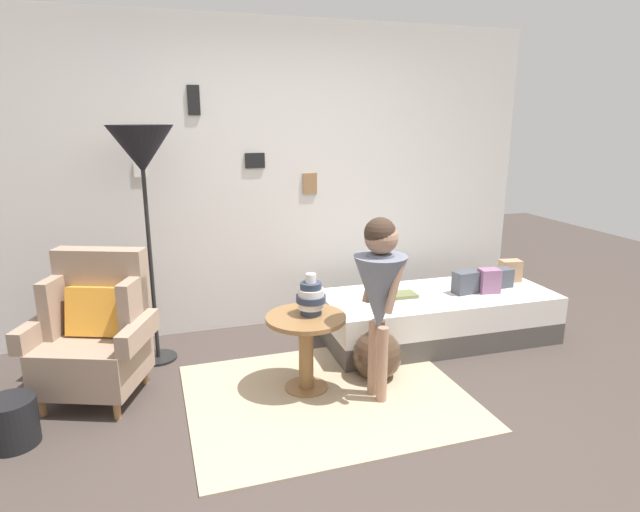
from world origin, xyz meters
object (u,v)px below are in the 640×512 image
(book_on_daybed, at_px, (402,295))
(side_table, at_px, (306,338))
(demijohn_near, at_px, (377,354))
(vase_striped, at_px, (311,298))
(floor_lamp, at_px, (142,156))
(daybed, at_px, (437,316))
(person_child, at_px, (380,285))
(magazine_basket, at_px, (12,422))
(armchair, at_px, (95,333))

(book_on_daybed, bearing_deg, side_table, -152.12)
(demijohn_near, bearing_deg, side_table, -179.76)
(side_table, distance_m, vase_striped, 0.28)
(floor_lamp, bearing_deg, side_table, -39.98)
(daybed, height_order, demijohn_near, demijohn_near)
(person_child, xyz_separation_m, magazine_basket, (-2.18, 0.16, -0.65))
(floor_lamp, bearing_deg, book_on_daybed, -8.59)
(daybed, distance_m, side_table, 1.39)
(demijohn_near, bearing_deg, armchair, 168.93)
(side_table, relative_size, floor_lamp, 0.31)
(floor_lamp, bearing_deg, daybed, -7.83)
(vase_striped, bearing_deg, side_table, -152.71)
(armchair, relative_size, floor_lamp, 0.55)
(armchair, relative_size, book_on_daybed, 4.41)
(armchair, bearing_deg, daybed, 2.74)
(side_table, distance_m, demijohn_near, 0.56)
(side_table, bearing_deg, daybed, 20.89)
(book_on_daybed, height_order, magazine_basket, book_on_daybed)
(vase_striped, relative_size, magazine_basket, 1.01)
(side_table, height_order, magazine_basket, side_table)
(armchair, xyz_separation_m, floor_lamp, (0.38, 0.43, 1.11))
(person_child, bearing_deg, magazine_basket, 175.73)
(book_on_daybed, height_order, demijohn_near, demijohn_near)
(side_table, bearing_deg, magazine_basket, -176.67)
(floor_lamp, distance_m, magazine_basket, 1.86)
(armchair, bearing_deg, floor_lamp, 48.86)
(book_on_daybed, bearing_deg, magazine_basket, -167.36)
(daybed, bearing_deg, book_on_daybed, 176.73)
(daybed, relative_size, floor_lamp, 1.09)
(person_child, bearing_deg, armchair, 160.07)
(vase_striped, bearing_deg, demijohn_near, -2.35)
(vase_striped, xyz_separation_m, book_on_daybed, (0.92, 0.49, -0.24))
(side_table, bearing_deg, person_child, -33.03)
(floor_lamp, bearing_deg, demijohn_near, -28.33)
(side_table, height_order, person_child, person_child)
(daybed, bearing_deg, vase_striped, -159.34)
(daybed, relative_size, demijohn_near, 4.40)
(vase_striped, height_order, person_child, person_child)
(side_table, relative_size, demijohn_near, 1.23)
(side_table, relative_size, vase_striped, 1.90)
(armchair, bearing_deg, side_table, -15.35)
(floor_lamp, xyz_separation_m, person_child, (1.37, -1.07, -0.76))
(side_table, distance_m, book_on_daybed, 1.09)
(armchair, distance_m, demijohn_near, 1.92)
(side_table, distance_m, magazine_basket, 1.79)
(book_on_daybed, xyz_separation_m, demijohn_near, (-0.44, -0.51, -0.23))
(demijohn_near, height_order, magazine_basket, demijohn_near)
(demijohn_near, bearing_deg, vase_striped, 177.65)
(person_child, relative_size, demijohn_near, 2.80)
(side_table, xyz_separation_m, floor_lamp, (-0.96, 0.80, 1.17))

